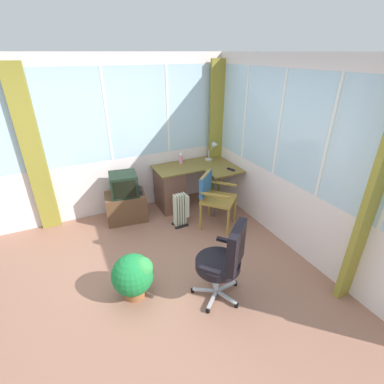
% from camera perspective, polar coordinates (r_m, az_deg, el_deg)
% --- Properties ---
extents(ground, '(4.99, 4.97, 0.06)m').
position_cam_1_polar(ground, '(3.64, -7.43, -18.43)').
color(ground, '#956551').
extents(north_window_panel, '(3.99, 0.07, 2.54)m').
position_cam_1_polar(north_window_panel, '(4.72, -16.47, 10.11)').
color(north_window_panel, silver).
rests_on(north_window_panel, ground).
extents(east_window_panel, '(0.07, 3.97, 2.54)m').
position_cam_1_polar(east_window_panel, '(3.89, 20.90, 5.98)').
color(east_window_panel, silver).
rests_on(east_window_panel, ground).
extents(curtain_north_left, '(0.28, 0.08, 2.44)m').
position_cam_1_polar(curtain_north_left, '(4.63, -29.66, 6.69)').
color(curtain_north_left, olive).
rests_on(curtain_north_left, ground).
extents(curtain_corner, '(0.28, 0.10, 2.44)m').
position_cam_1_polar(curtain_corner, '(5.24, 5.03, 12.15)').
color(curtain_corner, olive).
rests_on(curtain_corner, ground).
extents(curtain_east_far, '(0.28, 0.07, 2.44)m').
position_cam_1_polar(curtain_east_far, '(3.26, 33.11, -1.76)').
color(curtain_east_far, olive).
rests_on(curtain_east_far, ground).
extents(desk, '(1.35, 0.96, 0.75)m').
position_cam_1_polar(desk, '(4.93, -3.74, 1.14)').
color(desk, brown).
rests_on(desk, ground).
extents(desk_lamp, '(0.24, 0.21, 0.36)m').
position_cam_1_polar(desk_lamp, '(5.10, 4.52, 8.97)').
color(desk_lamp, '#B2B7BC').
rests_on(desk_lamp, desk).
extents(tv_remote, '(0.09, 0.16, 0.02)m').
position_cam_1_polar(tv_remote, '(4.75, 7.97, 4.60)').
color(tv_remote, black).
rests_on(tv_remote, desk).
extents(spray_bottle, '(0.06, 0.06, 0.22)m').
position_cam_1_polar(spray_bottle, '(4.98, -2.29, 7.02)').
color(spray_bottle, pink).
rests_on(spray_bottle, desk).
extents(wooden_armchair, '(0.68, 0.68, 0.88)m').
position_cam_1_polar(wooden_armchair, '(4.34, 4.09, -0.11)').
color(wooden_armchair, olive).
rests_on(wooden_armchair, ground).
extents(office_chair, '(0.61, 0.61, 0.98)m').
position_cam_1_polar(office_chair, '(3.10, 6.79, -13.36)').
color(office_chair, '#B7B7BF').
rests_on(office_chair, ground).
extents(tv_on_stand, '(0.69, 0.52, 0.83)m').
position_cam_1_polar(tv_on_stand, '(4.70, -13.42, -1.54)').
color(tv_on_stand, brown).
rests_on(tv_on_stand, ground).
extents(space_heater, '(0.27, 0.18, 0.57)m').
position_cam_1_polar(space_heater, '(4.45, -2.20, -3.59)').
color(space_heater, silver).
rests_on(space_heater, ground).
extents(potted_plant, '(0.48, 0.48, 0.54)m').
position_cam_1_polar(potted_plant, '(3.33, -11.80, -16.25)').
color(potted_plant, '#975B32').
rests_on(potted_plant, ground).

